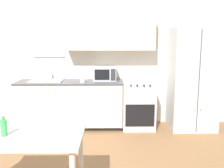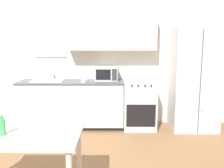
{
  "view_description": "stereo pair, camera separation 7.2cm",
  "coord_description": "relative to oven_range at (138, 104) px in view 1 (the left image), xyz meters",
  "views": [
    {
      "loc": [
        0.33,
        -3.03,
        1.66
      ],
      "look_at": [
        0.37,
        0.48,
        1.05
      ],
      "focal_mm": 40.0,
      "sensor_mm": 36.0,
      "label": 1
    },
    {
      "loc": [
        0.41,
        -3.03,
        1.66
      ],
      "look_at": [
        0.37,
        0.48,
        1.05
      ],
      "focal_mm": 40.0,
      "sensor_mm": 36.0,
      "label": 2
    }
  ],
  "objects": [
    {
      "name": "refrigerator",
      "position": [
        1.01,
        -0.03,
        0.48
      ],
      "size": [
        0.83,
        0.72,
        1.89
      ],
      "color": "silver",
      "rests_on": "ground_plane"
    },
    {
      "name": "oven_range",
      "position": [
        0.0,
        0.0,
        0.0
      ],
      "size": [
        0.6,
        0.63,
        0.93
      ],
      "color": "#B7BABC",
      "rests_on": "ground_plane"
    },
    {
      "name": "wall_back",
      "position": [
        -0.84,
        0.31,
        0.97
      ],
      "size": [
        12.0,
        0.38,
        2.7
      ],
      "color": "beige",
      "rests_on": "ground_plane"
    },
    {
      "name": "kitchen_counter",
      "position": [
        -1.3,
        0.0,
        -0.0
      ],
      "size": [
        1.99,
        0.62,
        0.91
      ],
      "color": "#333333",
      "rests_on": "ground_plane"
    },
    {
      "name": "coffee_mug",
      "position": [
        -1.04,
        -0.11,
        0.49
      ],
      "size": [
        0.13,
        0.09,
        0.09
      ],
      "color": "white",
      "rests_on": "kitchen_counter"
    },
    {
      "name": "kitchen_sink",
      "position": [
        -1.74,
        0.01,
        0.46
      ],
      "size": [
        0.6,
        0.43,
        0.23
      ],
      "color": "#B7BABC",
      "rests_on": "kitchen_counter"
    },
    {
      "name": "microwave",
      "position": [
        -0.64,
        0.1,
        0.58
      ],
      "size": [
        0.43,
        0.35,
        0.27
      ],
      "color": "#B7BABC",
      "rests_on": "kitchen_counter"
    },
    {
      "name": "dining_table",
      "position": [
        -1.44,
        -2.34,
        0.19
      ],
      "size": [
        1.25,
        0.71,
        0.76
      ],
      "color": "beige",
      "rests_on": "ground_plane"
    },
    {
      "name": "drink_bottle",
      "position": [
        -1.56,
        -2.37,
        0.39
      ],
      "size": [
        0.06,
        0.06,
        0.22
      ],
      "color": "#3FB259",
      "rests_on": "dining_table"
    }
  ]
}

